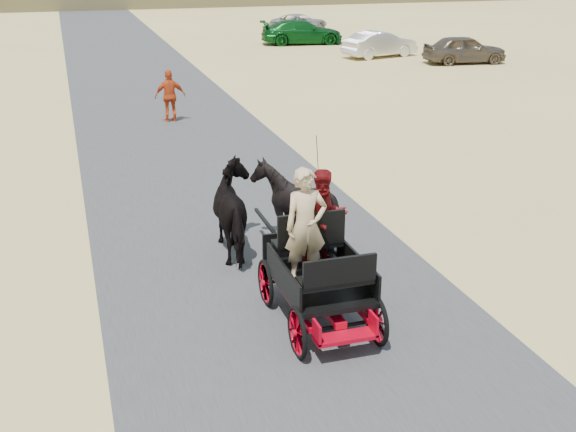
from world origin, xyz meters
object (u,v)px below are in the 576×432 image
object	(u,v)px
pedestrian	(170,96)
horse_left	(238,211)
carriage	(318,301)
car_c	(302,32)
horse_right	(294,206)
car_b	(380,44)
car_d	(299,22)
car_a	(465,49)

from	to	relation	value
pedestrian	horse_left	bearing A→B (deg)	86.42
carriage	car_c	distance (m)	33.68
horse_left	pedestrian	xyz separation A→B (m)	(0.41, 11.36, 0.02)
carriage	pedestrian	xyz separation A→B (m)	(-0.14, 14.36, 0.50)
carriage	pedestrian	size ratio (longest dim) A/B	1.39
horse_left	horse_right	size ratio (longest dim) A/B	1.18
horse_right	car_b	xyz separation A→B (m)	(12.00, 22.87, -0.18)
pedestrian	car_d	xyz separation A→B (m)	(12.42, 24.25, -0.29)
car_a	car_d	world-z (taller)	car_a
carriage	car_a	world-z (taller)	car_a
pedestrian	carriage	bearing A→B (deg)	89.04
carriage	car_d	world-z (taller)	car_d
carriage	car_b	size ratio (longest dim) A/B	0.59
pedestrian	car_a	xyz separation A→B (m)	(15.84, 8.29, -0.17)
carriage	horse_left	bearing A→B (deg)	100.39
car_a	car_b	distance (m)	4.50
carriage	horse_right	distance (m)	3.09
car_a	car_c	world-z (taller)	car_c
horse_right	car_d	distance (m)	37.50
carriage	pedestrian	bearing A→B (deg)	90.57
car_d	horse_right	bearing A→B (deg)	138.68
car_c	horse_left	bearing A→B (deg)	166.56
carriage	car_d	distance (m)	40.52
carriage	car_d	bearing A→B (deg)	72.36
horse_left	car_d	xyz separation A→B (m)	(12.83, 35.62, -0.28)
horse_left	horse_right	bearing A→B (deg)	-180.00
carriage	pedestrian	distance (m)	14.37
car_b	car_c	bearing A→B (deg)	5.44
horse_left	car_a	world-z (taller)	horse_left
carriage	horse_left	size ratio (longest dim) A/B	1.20
carriage	horse_right	size ratio (longest dim) A/B	1.41
horse_right	car_b	world-z (taller)	horse_right
car_b	car_d	distance (m)	12.75
car_d	car_a	bearing A→B (deg)	168.98
car_b	car_c	size ratio (longest dim) A/B	0.84
car_c	car_a	bearing A→B (deg)	-143.15
carriage	car_a	bearing A→B (deg)	55.28
carriage	pedestrian	world-z (taller)	pedestrian
horse_right	horse_left	bearing A→B (deg)	0.00
carriage	car_c	size ratio (longest dim) A/B	0.50
horse_right	pedestrian	distance (m)	11.39
carriage	car_a	distance (m)	27.56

